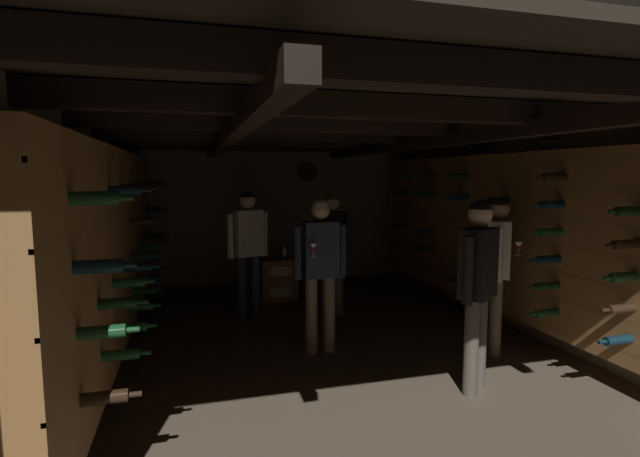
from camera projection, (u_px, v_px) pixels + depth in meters
The scene contains 9 objects.
ground_plane at pixel (328, 345), 5.03m from camera, with size 8.40×8.40×0.00m, color brown.
room_shell at pixel (322, 210), 5.13m from camera, with size 4.72×6.52×2.41m.
wine_crate_stack at pixel (278, 279), 6.84m from camera, with size 0.52×0.35×0.60m.
display_bottle at pixel (284, 250), 6.79m from camera, with size 0.08×0.08×0.35m.
person_host_center at pixel (320, 262), 4.72m from camera, with size 0.54×0.32×1.58m.
person_guest_mid_right at pixel (498, 261), 4.72m from camera, with size 0.37×0.46×1.59m.
person_guest_near_right at pixel (478, 278), 3.87m from camera, with size 0.45×0.38×1.61m.
person_guest_far_left at pixel (248, 243), 5.87m from camera, with size 0.52×0.39×1.61m.
person_guest_rear_center at pixel (332, 242), 6.10m from camera, with size 0.45×0.40×1.57m.
Camera 1 is at (-1.39, -4.66, 1.81)m, focal length 26.43 mm.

